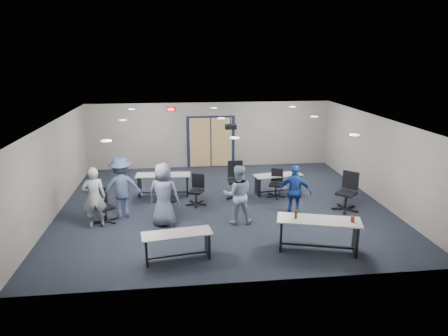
{
  "coord_description": "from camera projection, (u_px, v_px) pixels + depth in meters",
  "views": [
    {
      "loc": [
        -1.34,
        -11.77,
        4.61
      ],
      "look_at": [
        -0.0,
        -0.3,
        1.29
      ],
      "focal_mm": 32.0,
      "sensor_mm": 36.0,
      "label": 1
    }
  ],
  "objects": [
    {
      "name": "front_wall",
      "position": [
        248.0,
        223.0,
        7.99
      ],
      "size": [
        10.0,
        0.04,
        2.7
      ],
      "primitive_type": "cube",
      "color": "gray",
      "rests_on": "floor"
    },
    {
      "name": "table_front_left",
      "position": [
        177.0,
        241.0,
        9.19
      ],
      "size": [
        1.66,
        0.75,
        0.65
      ],
      "rotation": [
        0.0,
        0.0,
        0.14
      ],
      "color": "#AAA8A0",
      "rests_on": "floor"
    },
    {
      "name": "chair_back_a",
      "position": [
        165.0,
        189.0,
        12.56
      ],
      "size": [
        0.79,
        0.79,
        1.0
      ],
      "primitive_type": null,
      "rotation": [
        0.0,
        0.0,
        0.3
      ],
      "color": "black",
      "rests_on": "floor"
    },
    {
      "name": "chair_back_d",
      "position": [
        276.0,
        184.0,
        13.2
      ],
      "size": [
        0.77,
        0.77,
        0.93
      ],
      "primitive_type": null,
      "rotation": [
        0.0,
        0.0,
        -0.39
      ],
      "color": "black",
      "rests_on": "floor"
    },
    {
      "name": "double_door",
      "position": [
        211.0,
        142.0,
        16.63
      ],
      "size": [
        2.0,
        0.07,
        2.2
      ],
      "color": "black",
      "rests_on": "back_wall"
    },
    {
      "name": "ceiling_can_lights",
      "position": [
        222.0,
        120.0,
        12.16
      ],
      "size": [
        6.24,
        5.74,
        0.02
      ],
      "primitive_type": null,
      "color": "white",
      "rests_on": "ceiling"
    },
    {
      "name": "person_plaid",
      "position": [
        164.0,
        194.0,
        10.92
      ],
      "size": [
        1.0,
        0.79,
        1.79
      ],
      "primitive_type": "imported",
      "rotation": [
        0.0,
        0.0,
        2.85
      ],
      "color": "slate",
      "rests_on": "floor"
    },
    {
      "name": "person_back",
      "position": [
        122.0,
        187.0,
        11.48
      ],
      "size": [
        1.26,
        0.85,
        1.81
      ],
      "primitive_type": "imported",
      "rotation": [
        0.0,
        0.0,
        3.31
      ],
      "color": "#3D4B6E",
      "rests_on": "floor"
    },
    {
      "name": "right_wall",
      "position": [
        377.0,
        159.0,
        12.84
      ],
      "size": [
        0.04,
        9.0,
        2.7
      ],
      "primitive_type": "cube",
      "color": "gray",
      "rests_on": "floor"
    },
    {
      "name": "chair_back_c",
      "position": [
        236.0,
        180.0,
        13.14
      ],
      "size": [
        0.76,
        0.76,
        1.19
      ],
      "primitive_type": null,
      "rotation": [
        0.0,
        0.0,
        -0.02
      ],
      "color": "black",
      "rests_on": "floor"
    },
    {
      "name": "chair_back_b",
      "position": [
        196.0,
        190.0,
        12.5
      ],
      "size": [
        0.79,
        0.79,
        0.96
      ],
      "primitive_type": null,
      "rotation": [
        0.0,
        0.0,
        -0.39
      ],
      "color": "black",
      "rests_on": "floor"
    },
    {
      "name": "ceiling",
      "position": [
        223.0,
        120.0,
        11.91
      ],
      "size": [
        10.0,
        9.0,
        0.04
      ],
      "primitive_type": "cube",
      "color": "silver",
      "rests_on": "back_wall"
    },
    {
      "name": "person_gray",
      "position": [
        94.0,
        197.0,
        10.82
      ],
      "size": [
        0.69,
        0.52,
        1.71
      ],
      "primitive_type": "imported",
      "rotation": [
        0.0,
        0.0,
        3.34
      ],
      "color": "#939EA1",
      "rests_on": "floor"
    },
    {
      "name": "exit_sign",
      "position": [
        171.0,
        109.0,
        16.04
      ],
      "size": [
        0.32,
        0.07,
        0.18
      ],
      "color": "black",
      "rests_on": "back_wall"
    },
    {
      "name": "person_lightblue",
      "position": [
        238.0,
        195.0,
        11.07
      ],
      "size": [
        0.84,
        0.67,
        1.68
      ],
      "primitive_type": "imported",
      "rotation": [
        0.0,
        0.0,
        3.11
      ],
      "color": "#94AFC3",
      "rests_on": "floor"
    },
    {
      "name": "floor",
      "position": [
        223.0,
        204.0,
        12.66
      ],
      "size": [
        10.0,
        10.0,
        0.0
      ],
      "primitive_type": "plane",
      "color": "black",
      "rests_on": "ground"
    },
    {
      "name": "person_navy",
      "position": [
        295.0,
        192.0,
        11.47
      ],
      "size": [
        1.0,
        0.73,
        1.58
      ],
      "primitive_type": "imported",
      "rotation": [
        0.0,
        0.0,
        2.72
      ],
      "color": "navy",
      "rests_on": "floor"
    },
    {
      "name": "ceiling_projector",
      "position": [
        231.0,
        127.0,
        12.5
      ],
      "size": [
        0.35,
        0.32,
        0.37
      ],
      "color": "black",
      "rests_on": "ceiling"
    },
    {
      "name": "chair_loose_left",
      "position": [
        105.0,
        207.0,
        11.17
      ],
      "size": [
        0.85,
        0.85,
        0.96
      ],
      "primitive_type": null,
      "rotation": [
        0.0,
        0.0,
        0.69
      ],
      "color": "black",
      "rests_on": "floor"
    },
    {
      "name": "back_wall",
      "position": [
        211.0,
        135.0,
        16.58
      ],
      "size": [
        10.0,
        0.04,
        2.7
      ],
      "primitive_type": "cube",
      "color": "gray",
      "rests_on": "floor"
    },
    {
      "name": "table_back_left",
      "position": [
        163.0,
        181.0,
        13.36
      ],
      "size": [
        1.83,
        0.7,
        0.73
      ],
      "rotation": [
        0.0,
        0.0,
        -0.06
      ],
      "color": "#AAA8A0",
      "rests_on": "floor"
    },
    {
      "name": "left_wall",
      "position": [
        54.0,
        169.0,
        11.73
      ],
      "size": [
        0.04,
        9.0,
        2.7
      ],
      "primitive_type": "cube",
      "color": "gray",
      "rests_on": "floor"
    },
    {
      "name": "chair_loose_right",
      "position": [
        347.0,
        192.0,
        12.04
      ],
      "size": [
        1.05,
        1.05,
        1.18
      ],
      "primitive_type": null,
      "rotation": [
        0.0,
        0.0,
        -0.79
      ],
      "color": "black",
      "rests_on": "floor"
    },
    {
      "name": "table_back_right",
      "position": [
        278.0,
        181.0,
        13.56
      ],
      "size": [
        1.7,
        0.78,
        0.66
      ],
      "rotation": [
        0.0,
        0.0,
        0.15
      ],
      "color": "#AAA8A0",
      "rests_on": "floor"
    },
    {
      "name": "table_front_right",
      "position": [
        318.0,
        229.0,
        9.58
      ],
      "size": [
        2.07,
        1.18,
        1.09
      ],
      "rotation": [
        0.0,
        0.0,
        -0.28
      ],
      "color": "#AAA8A0",
      "rests_on": "floor"
    }
  ]
}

